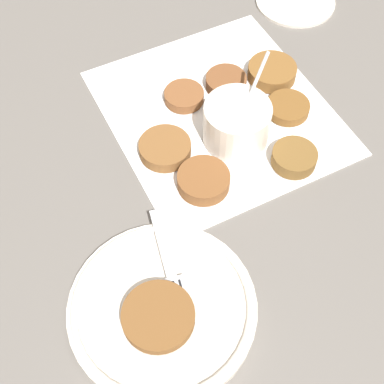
# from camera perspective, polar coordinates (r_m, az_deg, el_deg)

# --- Properties ---
(ground_plane) EXTENTS (4.00, 4.00, 0.00)m
(ground_plane) POSITION_cam_1_polar(r_m,az_deg,el_deg) (0.81, 2.56, 8.84)
(ground_plane) COLOR #605B56
(napkin) EXTENTS (0.35, 0.32, 0.00)m
(napkin) POSITION_cam_1_polar(r_m,az_deg,el_deg) (0.80, 2.48, 8.47)
(napkin) COLOR white
(napkin) RESTS_ON ground_plane
(sauce_bowl) EXTENTS (0.10, 0.11, 0.11)m
(sauce_bowl) POSITION_cam_1_polar(r_m,az_deg,el_deg) (0.75, 4.71, 7.22)
(sauce_bowl) COLOR silver
(sauce_bowl) RESTS_ON napkin
(fritter_0) EXTENTS (0.07, 0.07, 0.02)m
(fritter_0) POSITION_cam_1_polar(r_m,az_deg,el_deg) (0.74, -2.90, 4.69)
(fritter_0) COLOR brown
(fritter_0) RESTS_ON napkin
(fritter_1) EXTENTS (0.06, 0.06, 0.01)m
(fritter_1) POSITION_cam_1_polar(r_m,az_deg,el_deg) (0.80, 10.19, 8.86)
(fritter_1) COLOR brown
(fritter_1) RESTS_ON napkin
(fritter_2) EXTENTS (0.06, 0.06, 0.02)m
(fritter_2) POSITION_cam_1_polar(r_m,az_deg,el_deg) (0.83, 3.65, 11.63)
(fritter_2) COLOR brown
(fritter_2) RESTS_ON napkin
(fritter_3) EXTENTS (0.06, 0.06, 0.02)m
(fritter_3) POSITION_cam_1_polar(r_m,az_deg,el_deg) (0.74, 10.84, 3.63)
(fritter_3) COLOR brown
(fritter_3) RESTS_ON napkin
(fritter_4) EXTENTS (0.07, 0.07, 0.02)m
(fritter_4) POSITION_cam_1_polar(r_m,az_deg,el_deg) (0.85, 8.53, 12.57)
(fritter_4) COLOR brown
(fritter_4) RESTS_ON napkin
(fritter_5) EXTENTS (0.07, 0.07, 0.02)m
(fritter_5) POSITION_cam_1_polar(r_m,az_deg,el_deg) (0.71, 1.24, 1.24)
(fritter_5) COLOR brown
(fritter_5) RESTS_ON napkin
(fritter_6) EXTENTS (0.06, 0.06, 0.02)m
(fritter_6) POSITION_cam_1_polar(r_m,az_deg,el_deg) (0.81, -0.85, 10.19)
(fritter_6) COLOR brown
(fritter_6) RESTS_ON napkin
(serving_plate) EXTENTS (0.22, 0.22, 0.02)m
(serving_plate) POSITION_cam_1_polar(r_m,az_deg,el_deg) (0.63, -3.19, -12.19)
(serving_plate) COLOR silver
(serving_plate) RESTS_ON ground_plane
(fritter_on_plate) EXTENTS (0.08, 0.08, 0.01)m
(fritter_on_plate) POSITION_cam_1_polar(r_m,az_deg,el_deg) (0.61, -3.62, -13.09)
(fritter_on_plate) COLOR brown
(fritter_on_plate) RESTS_ON serving_plate
(fork) EXTENTS (0.15, 0.04, 0.00)m
(fork) POSITION_cam_1_polar(r_m,az_deg,el_deg) (0.63, -2.18, -9.02)
(fork) COLOR silver
(fork) RESTS_ON serving_plate
(extra_saucer) EXTENTS (0.14, 0.14, 0.01)m
(extra_saucer) POSITION_cam_1_polar(r_m,az_deg,el_deg) (1.00, 10.98, 19.45)
(extra_saucer) COLOR silver
(extra_saucer) RESTS_ON ground_plane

